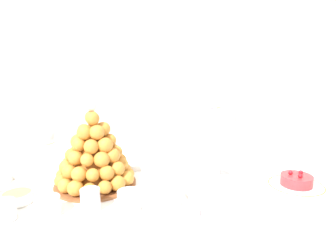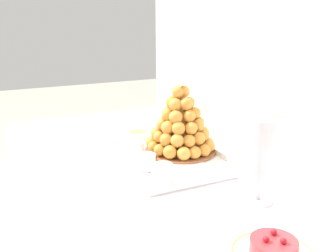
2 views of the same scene
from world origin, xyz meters
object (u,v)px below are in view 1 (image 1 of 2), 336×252
dessert_cup_left (4,211)px  dessert_cup_mid_left (48,207)px  serving_tray (93,195)px  wine_glass (46,137)px  dessert_cup_centre (90,201)px  fruit_tart_plate (296,183)px  croquembouche (94,154)px  macaron_goblet (219,135)px  creme_brulee_ramekin (17,197)px  dessert_cup_mid_right (131,200)px  dessert_cup_right (170,196)px

dessert_cup_left → dessert_cup_mid_left: bearing=1.5°
serving_tray → dessert_cup_mid_left: dessert_cup_mid_left is taller
serving_tray → wine_glass: 0.36m
dessert_cup_centre → wine_glass: 0.43m
fruit_tart_plate → wine_glass: bearing=157.4°
croquembouche → macaron_goblet: croquembouche is taller
creme_brulee_ramekin → dessert_cup_mid_right: bearing=-17.0°
dessert_cup_mid_right → fruit_tart_plate: 0.53m
creme_brulee_ramekin → macaron_goblet: size_ratio=0.34×
dessert_cup_right → fruit_tart_plate: size_ratio=0.36×
dessert_cup_mid_right → fruit_tart_plate: (0.53, 0.06, -0.02)m
dessert_cup_mid_right → dessert_cup_right: dessert_cup_right is taller
dessert_cup_mid_left → wine_glass: size_ratio=0.39×
fruit_tart_plate → dessert_cup_left: bearing=-176.1°
macaron_goblet → creme_brulee_ramekin: bearing=-171.5°
dessert_cup_centre → macaron_goblet: size_ratio=0.24×
dessert_cup_centre → macaron_goblet: bearing=23.4°
dessert_cup_left → dessert_cup_mid_right: size_ratio=0.88×
macaron_goblet → fruit_tart_plate: bearing=-30.7°
creme_brulee_ramekin → macaron_goblet: 0.64m
dessert_cup_left → wine_glass: wine_glass is taller
wine_glass → macaron_goblet: bearing=-19.3°
serving_tray → macaron_goblet: 0.45m
creme_brulee_ramekin → dessert_cup_centre: bearing=-23.0°
dessert_cup_left → dessert_cup_right: dessert_cup_right is taller
serving_tray → wine_glass: bearing=121.6°
fruit_tart_plate → wine_glass: 0.88m
croquembouche → dessert_cup_centre: bearing=-91.6°
fruit_tart_plate → dessert_cup_right: bearing=-172.7°
creme_brulee_ramekin → macaron_goblet: (0.62, 0.09, 0.13)m
creme_brulee_ramekin → croquembouche: bearing=20.7°
dessert_cup_centre → dessert_cup_right: (0.21, -0.00, -0.00)m
dessert_cup_centre → dessert_cup_mid_right: 0.10m
dessert_cup_centre → dessert_cup_mid_right: dessert_cup_centre is taller
dessert_cup_left → dessert_cup_centre: dessert_cup_centre is taller
croquembouche → macaron_goblet: 0.41m
dessert_cup_left → wine_glass: bearing=85.9°
dessert_cup_left → dessert_cup_right: 0.42m
dessert_cup_centre → fruit_tart_plate: size_ratio=0.34×
croquembouche → macaron_goblet: bearing=1.9°
wine_glass → dessert_cup_right: bearing=-45.1°
dessert_cup_left → macaron_goblet: (0.62, 0.19, 0.12)m
dessert_cup_left → fruit_tart_plate: 0.84m
croquembouche → dessert_cup_right: croquembouche is taller
macaron_goblet → fruit_tart_plate: 0.29m
creme_brulee_ramekin → fruit_tart_plate: (0.83, -0.04, -0.01)m
dessert_cup_centre → dessert_cup_right: dessert_cup_centre is taller
dessert_cup_right → macaron_goblet: macaron_goblet is taller
wine_glass → croquembouche: bearing=-50.4°
dessert_cup_mid_left → dessert_cup_mid_right: (0.21, -0.00, 0.00)m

